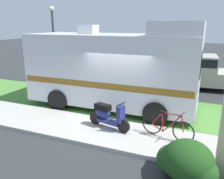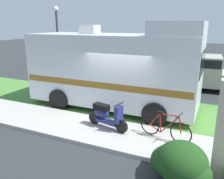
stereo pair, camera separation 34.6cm
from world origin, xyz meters
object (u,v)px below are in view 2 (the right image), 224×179
Objects in this scene: motorhome_rv at (115,69)px; scooter at (106,115)px; pickup_truck_near at (213,72)px; street_lamp_post at (58,39)px; bicycle at (165,127)px.

motorhome_rv reaches higher than scooter.
street_lamp_post is (-8.31, -2.59, 1.71)m from pickup_truck_near.
bicycle is 7.22m from pickup_truck_near.
scooter is at bearing -40.70° from street_lamp_post.
scooter is 0.96× the size of bicycle.
bicycle is at bearing 0.50° from scooter.
pickup_truck_near is 1.31× the size of street_lamp_post.
motorhome_rv reaches higher than pickup_truck_near.
pickup_truck_near reaches higher than bicycle.
pickup_truck_near is at bearing 81.87° from bicycle.
scooter is at bearing -179.50° from bicycle.
scooter is 0.27× the size of pickup_truck_near.
motorhome_rv is at bearing 140.23° from bicycle.
pickup_truck_near is (3.00, 7.15, 0.41)m from scooter.
motorhome_rv reaches higher than bicycle.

